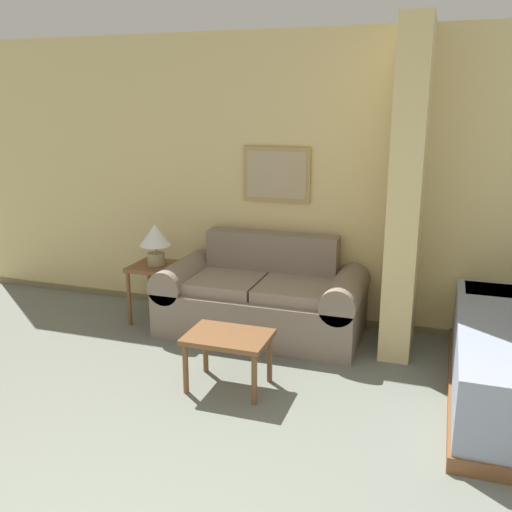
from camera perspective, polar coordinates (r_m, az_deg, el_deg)
wall_back at (r=5.18m, az=6.58°, el=7.29°), size 7.41×0.16×2.60m
wall_partition_pillar at (r=4.67m, az=14.88°, el=6.09°), size 0.24×0.71×2.60m
couch at (r=5.05m, az=0.62°, el=-4.29°), size 1.78×0.84×0.85m
coffee_table at (r=4.09m, az=-2.80°, el=-8.63°), size 0.59×0.43×0.40m
side_table at (r=5.36m, az=-9.87°, el=-1.81°), size 0.45×0.45×0.54m
table_lamp at (r=5.27m, az=-10.04°, el=1.76°), size 0.29×0.29×0.38m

